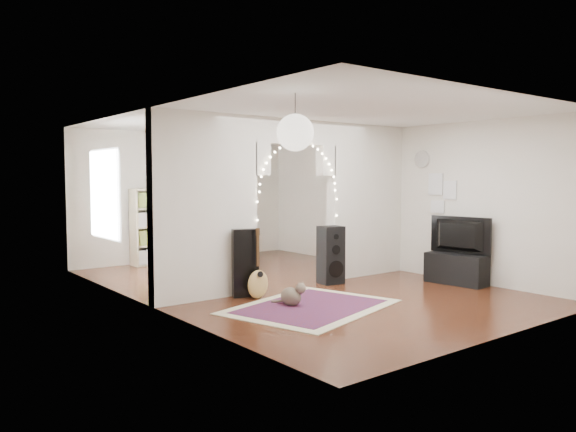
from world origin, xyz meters
TOP-DOWN VIEW (x-y plane):
  - floor at (0.00, 0.00)m, footprint 7.50×7.50m
  - ceiling at (0.00, 0.00)m, footprint 5.00×7.50m
  - wall_back at (0.00, 3.75)m, footprint 5.00×0.02m
  - wall_front at (0.00, -3.75)m, footprint 5.00×0.02m
  - wall_left at (-2.50, 0.00)m, footprint 0.02×7.50m
  - wall_right at (2.50, 0.00)m, footprint 0.02×7.50m
  - divider_wall at (0.00, 0.00)m, footprint 5.00×0.20m
  - fairy_lights at (0.00, -0.13)m, footprint 1.64×0.04m
  - window at (-2.47, 1.80)m, footprint 0.04×1.20m
  - wall_clock at (2.48, -0.60)m, footprint 0.03×0.31m
  - picture_frames at (2.48, -1.00)m, footprint 0.02×0.50m
  - paper_lantern at (-1.90, -2.40)m, footprint 0.40×0.40m
  - ceiling_fan at (0.00, 2.00)m, footprint 1.10×1.10m
  - area_rug at (-0.79, -1.36)m, footprint 2.59×2.21m
  - guitar_case at (-1.12, -0.25)m, footprint 0.41×0.25m
  - acoustic_guitar at (-1.05, -0.47)m, footprint 0.36×0.17m
  - tabby_cat at (-0.94, -1.13)m, footprint 0.35×0.53m
  - floor_speaker at (0.58, -0.25)m, footprint 0.42×0.38m
  - media_console at (2.20, -1.56)m, footprint 0.50×1.04m
  - tv at (2.20, -1.56)m, footprint 0.25×1.08m
  - bookcase at (-0.56, 3.50)m, footprint 1.51×0.43m
  - dining_table at (-0.47, 1.91)m, footprint 1.29×0.94m
  - flower_vase at (-0.47, 1.91)m, footprint 0.20×0.20m
  - dining_chair_left at (-1.06, 1.68)m, footprint 0.68×0.69m
  - dining_chair_right at (0.71, 2.96)m, footprint 0.60×0.62m

SIDE VIEW (x-z plane):
  - floor at x=0.00m, z-range 0.00..0.00m
  - area_rug at x=-0.79m, z-range 0.00..0.02m
  - tabby_cat at x=-0.94m, z-range -0.03..0.32m
  - dining_chair_left at x=-1.06m, z-range 0.00..0.48m
  - dining_chair_right at x=0.71m, z-range 0.00..0.48m
  - media_console at x=2.20m, z-range 0.00..0.50m
  - acoustic_guitar at x=-1.05m, z-range -0.06..0.82m
  - floor_speaker at x=0.58m, z-range 0.00..0.96m
  - guitar_case at x=-1.12m, z-range 0.00..1.01m
  - dining_table at x=-0.47m, z-range 0.30..1.06m
  - bookcase at x=-0.56m, z-range 0.00..1.54m
  - tv at x=2.20m, z-range 0.50..1.12m
  - flower_vase at x=-0.47m, z-range 0.76..0.95m
  - wall_back at x=0.00m, z-range 0.00..2.70m
  - wall_front at x=0.00m, z-range 0.00..2.70m
  - wall_left at x=-2.50m, z-range 0.00..2.70m
  - wall_right at x=2.50m, z-range 0.00..2.70m
  - divider_wall at x=0.00m, z-range 0.07..2.77m
  - window at x=-2.47m, z-range 0.80..2.20m
  - picture_frames at x=2.48m, z-range 1.15..1.85m
  - fairy_lights at x=0.00m, z-range 0.75..2.35m
  - wall_clock at x=2.48m, z-range 1.95..2.25m
  - paper_lantern at x=-1.90m, z-range 2.05..2.45m
  - ceiling_fan at x=0.00m, z-range 2.25..2.55m
  - ceiling at x=0.00m, z-range 2.69..2.71m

